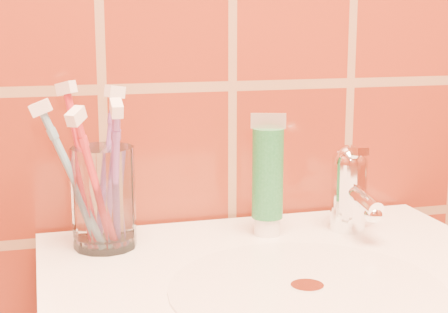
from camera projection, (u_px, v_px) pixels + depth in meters
name	position (u px, v px, depth m)	size (l,w,h in m)	color
glass_tumbler	(104.00, 198.00, 0.86)	(0.08, 0.08, 0.13)	white
toothpaste_tube	(268.00, 179.00, 0.91)	(0.05, 0.04, 0.16)	white
faucet	(350.00, 186.00, 0.93)	(0.05, 0.11, 0.12)	white
toothbrush_0	(108.00, 167.00, 0.87)	(0.05, 0.04, 0.21)	#7C4BA1
toothbrush_1	(73.00, 178.00, 0.84)	(0.09, 0.04, 0.19)	#679BB7
toothbrush_2	(83.00, 167.00, 0.86)	(0.06, 0.06, 0.22)	#B62734
toothbrush_3	(95.00, 183.00, 0.82)	(0.07, 0.08, 0.19)	#BB2833
toothbrush_4	(115.00, 179.00, 0.83)	(0.02, 0.09, 0.20)	#744493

